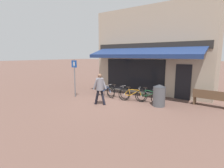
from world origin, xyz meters
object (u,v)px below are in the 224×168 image
(bicycle_blue, at_px, (105,91))
(pedestrian_adult, at_px, (100,86))
(parking_sign, at_px, (75,74))
(litter_bin, at_px, (159,95))
(bicycle_black, at_px, (117,92))
(bicycle_green, at_px, (148,96))
(park_bench, at_px, (210,98))
(bicycle_orange, at_px, (132,95))

(bicycle_blue, bearing_deg, pedestrian_adult, -47.59)
(parking_sign, bearing_deg, litter_bin, 12.05)
(bicycle_black, bearing_deg, bicycle_green, 7.92)
(bicycle_green, height_order, park_bench, park_bench)
(bicycle_orange, bearing_deg, bicycle_black, 155.45)
(litter_bin, bearing_deg, bicycle_blue, 179.60)
(bicycle_orange, bearing_deg, bicycle_blue, 165.25)
(bicycle_black, xyz_separation_m, litter_bin, (2.76, -0.24, 0.21))
(pedestrian_adult, distance_m, parking_sign, 2.52)
(bicycle_orange, bearing_deg, litter_bin, -17.93)
(bicycle_green, xyz_separation_m, pedestrian_adult, (-1.95, -1.88, 0.64))
(bicycle_black, relative_size, bicycle_green, 1.06)
(parking_sign, bearing_deg, park_bench, 19.23)
(litter_bin, height_order, park_bench, litter_bin)
(bicycle_green, distance_m, litter_bin, 0.82)
(bicycle_orange, relative_size, pedestrian_adult, 0.97)
(litter_bin, bearing_deg, park_bench, 33.87)
(bicycle_green, bearing_deg, park_bench, 35.98)
(park_bench, bearing_deg, bicycle_green, -155.10)
(park_bench, bearing_deg, bicycle_orange, -156.20)
(bicycle_blue, distance_m, bicycle_green, 2.87)
(bicycle_blue, xyz_separation_m, bicycle_black, (0.83, 0.22, -0.00))
(bicycle_black, relative_size, litter_bin, 1.56)
(bicycle_green, relative_size, parking_sign, 0.72)
(parking_sign, height_order, park_bench, parking_sign)
(bicycle_black, bearing_deg, bicycle_orange, -2.98)
(litter_bin, xyz_separation_m, park_bench, (2.15, 1.44, -0.11))
(litter_bin, bearing_deg, pedestrian_adult, -149.79)
(bicycle_blue, height_order, pedestrian_adult, pedestrian_adult)
(parking_sign, bearing_deg, bicycle_orange, 18.12)
(bicycle_black, bearing_deg, bicycle_blue, -159.60)
(park_bench, bearing_deg, litter_bin, -142.58)
(bicycle_blue, xyz_separation_m, bicycle_orange, (1.99, 0.04, -0.00))
(bicycle_blue, xyz_separation_m, park_bench, (5.73, 1.42, 0.09))
(litter_bin, bearing_deg, bicycle_black, 175.03)
(bicycle_blue, height_order, park_bench, park_bench)
(bicycle_orange, xyz_separation_m, litter_bin, (1.59, -0.06, 0.20))
(litter_bin, bearing_deg, parking_sign, -167.95)
(bicycle_black, xyz_separation_m, pedestrian_adult, (0.08, -1.80, 0.64))
(bicycle_orange, xyz_separation_m, park_bench, (3.74, 1.38, 0.09))
(bicycle_black, height_order, parking_sign, parking_sign)
(bicycle_orange, relative_size, litter_bin, 1.42)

